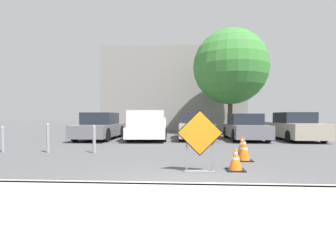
{
  "coord_description": "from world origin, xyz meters",
  "views": [
    {
      "loc": [
        -0.01,
        -4.64,
        1.36
      ],
      "look_at": [
        -0.76,
        7.57,
        0.85
      ],
      "focal_mm": 28.0,
      "sensor_mm": 36.0,
      "label": 1
    }
  ],
  "objects_px": {
    "traffic_cone_third": "(242,144)",
    "parked_car_nearest": "(100,127)",
    "parked_car_second": "(196,127)",
    "parked_car_fourth": "(294,127)",
    "road_closed_sign": "(200,138)",
    "parked_car_third": "(245,128)",
    "pickup_truck": "(148,127)",
    "bollard_nearest": "(94,138)",
    "bollard_second": "(48,137)",
    "bollard_third": "(3,138)",
    "traffic_cone_second": "(244,149)",
    "traffic_cone_nearest": "(236,159)"
  },
  "relations": [
    {
      "from": "traffic_cone_third",
      "to": "parked_car_nearest",
      "type": "height_order",
      "value": "parked_car_nearest"
    },
    {
      "from": "parked_car_second",
      "to": "parked_car_fourth",
      "type": "relative_size",
      "value": 1.04
    },
    {
      "from": "road_closed_sign",
      "to": "parked_car_third",
      "type": "bearing_deg",
      "value": 70.47
    },
    {
      "from": "parked_car_nearest",
      "to": "parked_car_second",
      "type": "bearing_deg",
      "value": -172.43
    },
    {
      "from": "pickup_truck",
      "to": "parked_car_third",
      "type": "height_order",
      "value": "pickup_truck"
    },
    {
      "from": "bollard_nearest",
      "to": "bollard_second",
      "type": "distance_m",
      "value": 1.71
    },
    {
      "from": "traffic_cone_third",
      "to": "bollard_third",
      "type": "distance_m",
      "value": 8.71
    },
    {
      "from": "traffic_cone_second",
      "to": "road_closed_sign",
      "type": "bearing_deg",
      "value": -130.55
    },
    {
      "from": "traffic_cone_second",
      "to": "parked_car_third",
      "type": "height_order",
      "value": "parked_car_third"
    },
    {
      "from": "parked_car_nearest",
      "to": "bollard_nearest",
      "type": "distance_m",
      "value": 5.48
    },
    {
      "from": "road_closed_sign",
      "to": "pickup_truck",
      "type": "bearing_deg",
      "value": 106.08
    },
    {
      "from": "parked_car_second",
      "to": "parked_car_third",
      "type": "height_order",
      "value": "parked_car_second"
    },
    {
      "from": "traffic_cone_second",
      "to": "bollard_nearest",
      "type": "xyz_separation_m",
      "value": [
        -5.01,
        1.29,
        0.18
      ]
    },
    {
      "from": "traffic_cone_nearest",
      "to": "parked_car_third",
      "type": "relative_size",
      "value": 0.14
    },
    {
      "from": "pickup_truck",
      "to": "traffic_cone_nearest",
      "type": "bearing_deg",
      "value": 108.75
    },
    {
      "from": "traffic_cone_second",
      "to": "bollard_nearest",
      "type": "distance_m",
      "value": 5.18
    },
    {
      "from": "traffic_cone_second",
      "to": "bollard_third",
      "type": "xyz_separation_m",
      "value": [
        -8.43,
        1.29,
        0.16
      ]
    },
    {
      "from": "bollard_third",
      "to": "bollard_nearest",
      "type": "bearing_deg",
      "value": 0.0
    },
    {
      "from": "traffic_cone_third",
      "to": "parked_car_nearest",
      "type": "bearing_deg",
      "value": 143.26
    },
    {
      "from": "bollard_nearest",
      "to": "bollard_third",
      "type": "distance_m",
      "value": 3.42
    },
    {
      "from": "parked_car_second",
      "to": "bollard_second",
      "type": "relative_size",
      "value": 4.33
    },
    {
      "from": "traffic_cone_second",
      "to": "pickup_truck",
      "type": "relative_size",
      "value": 0.13
    },
    {
      "from": "pickup_truck",
      "to": "parked_car_third",
      "type": "bearing_deg",
      "value": 177.9
    },
    {
      "from": "traffic_cone_nearest",
      "to": "pickup_truck",
      "type": "relative_size",
      "value": 0.11
    },
    {
      "from": "parked_car_nearest",
      "to": "parked_car_third",
      "type": "height_order",
      "value": "parked_car_nearest"
    },
    {
      "from": "traffic_cone_second",
      "to": "pickup_truck",
      "type": "distance_m",
      "value": 7.66
    },
    {
      "from": "traffic_cone_nearest",
      "to": "parked_car_nearest",
      "type": "height_order",
      "value": "parked_car_nearest"
    },
    {
      "from": "parked_car_third",
      "to": "parked_car_fourth",
      "type": "xyz_separation_m",
      "value": [
        2.7,
        0.09,
        0.03
      ]
    },
    {
      "from": "road_closed_sign",
      "to": "parked_car_nearest",
      "type": "relative_size",
      "value": 0.33
    },
    {
      "from": "parked_car_second",
      "to": "parked_car_third",
      "type": "distance_m",
      "value": 2.73
    },
    {
      "from": "parked_car_nearest",
      "to": "bollard_nearest",
      "type": "xyz_separation_m",
      "value": [
        1.51,
        -5.27,
        -0.17
      ]
    },
    {
      "from": "traffic_cone_third",
      "to": "traffic_cone_second",
      "type": "bearing_deg",
      "value": -100.21
    },
    {
      "from": "traffic_cone_third",
      "to": "parked_car_fourth",
      "type": "height_order",
      "value": "parked_car_fourth"
    },
    {
      "from": "traffic_cone_nearest",
      "to": "traffic_cone_second",
      "type": "height_order",
      "value": "traffic_cone_second"
    },
    {
      "from": "traffic_cone_nearest",
      "to": "parked_car_nearest",
      "type": "distance_m",
      "value": 9.99
    },
    {
      "from": "parked_car_third",
      "to": "bollard_nearest",
      "type": "height_order",
      "value": "parked_car_third"
    },
    {
      "from": "pickup_truck",
      "to": "parked_car_fourth",
      "type": "xyz_separation_m",
      "value": [
        8.07,
        0.21,
        -0.02
      ]
    },
    {
      "from": "parked_car_fourth",
      "to": "bollard_second",
      "type": "distance_m",
      "value": 12.31
    },
    {
      "from": "parked_car_nearest",
      "to": "bollard_third",
      "type": "bearing_deg",
      "value": 71.0
    },
    {
      "from": "traffic_cone_second",
      "to": "bollard_second",
      "type": "relative_size",
      "value": 0.67
    },
    {
      "from": "bollard_third",
      "to": "traffic_cone_third",
      "type": "bearing_deg",
      "value": 1.32
    },
    {
      "from": "traffic_cone_nearest",
      "to": "parked_car_third",
      "type": "height_order",
      "value": "parked_car_third"
    },
    {
      "from": "traffic_cone_third",
      "to": "bollard_second",
      "type": "height_order",
      "value": "bollard_second"
    },
    {
      "from": "pickup_truck",
      "to": "parked_car_third",
      "type": "distance_m",
      "value": 5.37
    },
    {
      "from": "pickup_truck",
      "to": "parked_car_second",
      "type": "height_order",
      "value": "pickup_truck"
    },
    {
      "from": "road_closed_sign",
      "to": "bollard_second",
      "type": "bearing_deg",
      "value": 151.01
    },
    {
      "from": "traffic_cone_nearest",
      "to": "bollard_third",
      "type": "distance_m",
      "value": 8.37
    },
    {
      "from": "pickup_truck",
      "to": "bollard_nearest",
      "type": "bearing_deg",
      "value": 73.82
    },
    {
      "from": "road_closed_sign",
      "to": "traffic_cone_third",
      "type": "relative_size",
      "value": 2.24
    },
    {
      "from": "traffic_cone_second",
      "to": "parked_car_second",
      "type": "relative_size",
      "value": 0.16
    }
  ]
}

